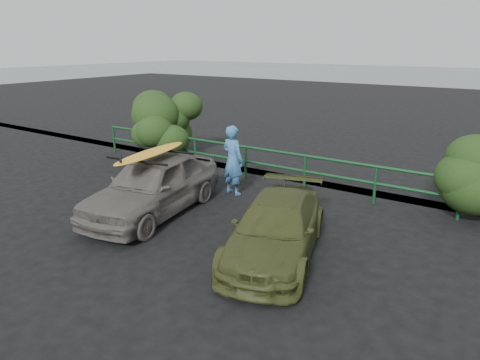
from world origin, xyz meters
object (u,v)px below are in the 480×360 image
(sedan, at_px, (153,185))
(surfboard, at_px, (151,153))
(guardrail, at_px, (274,167))
(man, at_px, (233,160))
(olive_vehicle, at_px, (276,228))

(sedan, xyz_separation_m, surfboard, (0.00, 0.00, 0.81))
(guardrail, height_order, man, man)
(olive_vehicle, distance_m, surfboard, 3.70)
(sedan, height_order, man, man)
(guardrail, xyz_separation_m, sedan, (-1.32, -3.65, 0.20))
(guardrail, height_order, olive_vehicle, olive_vehicle)
(guardrail, bearing_deg, surfboard, -109.87)
(olive_vehicle, bearing_deg, guardrail, 102.84)
(sedan, bearing_deg, olive_vehicle, -12.61)
(man, bearing_deg, sedan, 81.10)
(sedan, bearing_deg, surfboard, 0.00)
(guardrail, xyz_separation_m, man, (-0.52, -1.40, 0.44))
(guardrail, height_order, sedan, sedan)
(guardrail, height_order, surfboard, surfboard)
(surfboard, bearing_deg, olive_vehicle, -12.61)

